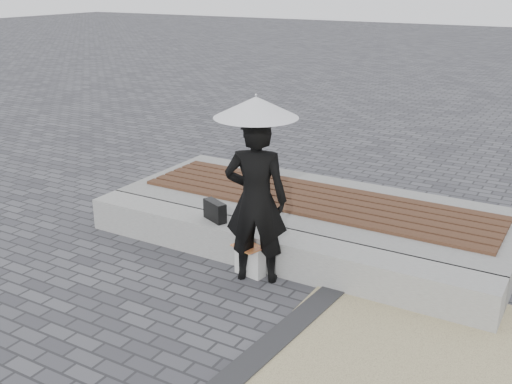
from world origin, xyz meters
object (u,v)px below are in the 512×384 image
seating_ledge (270,249)px  handbag (215,211)px  woman (256,200)px  parasol (256,107)px  canvas_tote (250,260)px

seating_ledge → handbag: handbag is taller
woman → parasol: (0.00, 0.00, 0.99)m
seating_ledge → handbag: bearing=-179.7°
woman → handbag: woman is taller
seating_ledge → woman: woman is taller
handbag → canvas_tote: 0.81m
canvas_tote → woman: bearing=-14.1°
seating_ledge → canvas_tote: size_ratio=14.26×
handbag → woman: bearing=-1.0°
seating_ledge → parasol: size_ratio=4.56×
woman → parasol: parasol is taller
woman → handbag: (-0.77, 0.36, -0.39)m
parasol → canvas_tote: 1.72m
seating_ledge → handbag: 0.81m
seating_ledge → parasol: bearing=-86.2°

